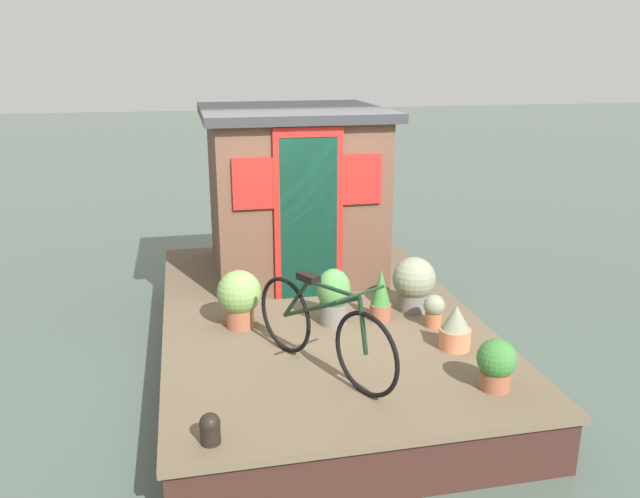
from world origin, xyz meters
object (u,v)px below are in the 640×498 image
Objects in this scene: potted_plant_lavender at (334,296)px; bicycle at (323,329)px; potted_plant_rosemary at (455,328)px; potted_plant_ivy at (414,282)px; potted_plant_sage at (496,363)px; mooring_bollard at (210,428)px; potted_plant_basil at (239,296)px; potted_plant_geranium at (434,310)px; houseboat_cabin at (293,190)px; potted_plant_succulent at (381,296)px.

bicycle is at bearing 161.59° from potted_plant_lavender.
potted_plant_ivy reaches higher than potted_plant_rosemary.
potted_plant_ivy reaches higher than potted_plant_sage.
mooring_bollard is (-0.28, 2.20, -0.10)m from potted_plant_sage.
potted_plant_lavender is (-0.10, -0.89, -0.03)m from potted_plant_basil.
potted_plant_rosemary reaches higher than potted_plant_geranium.
potted_plant_lavender is at bearing -35.43° from mooring_bollard.
potted_plant_basil is at bearing 91.77° from potted_plant_ivy.
potted_plant_lavender is (0.76, 0.92, 0.09)m from potted_plant_rosemary.
bicycle is at bearing -48.61° from mooring_bollard.
houseboat_cabin is at bearing 32.14° from potted_plant_ivy.
potted_plant_sage is at bearing -179.03° from potted_plant_geranium.
potted_plant_geranium is at bearing -106.86° from potted_plant_lavender.
potted_plant_succulent reaches higher than potted_plant_geranium.
potted_plant_sage is (-0.74, -0.01, 0.02)m from potted_plant_rosemary.
potted_plant_sage is at bearing -162.44° from potted_plant_succulent.
houseboat_cabin is at bearing -18.68° from mooring_bollard.
potted_plant_succulent reaches higher than potted_plant_sage.
houseboat_cabin is 3.73× the size of potted_plant_ivy.
potted_plant_ivy is 2.51× the size of mooring_bollard.
potted_plant_succulent is at bearing -44.52° from mooring_bollard.
potted_plant_lavender is 0.96m from potted_plant_geranium.
potted_plant_geranium is (-1.96, -1.01, -0.80)m from houseboat_cabin.
potted_plant_succulent is 1.64× the size of potted_plant_geranium.
houseboat_cabin is 3.77× the size of potted_plant_lavender.
bicycle is 1.41m from potted_plant_geranium.
potted_plant_sage is (-1.60, -1.83, -0.10)m from potted_plant_basil.
houseboat_cabin is 1.93m from potted_plant_ivy.
potted_plant_ivy reaches higher than potted_plant_succulent.
potted_plant_geranium is 2.65m from mooring_bollard.
potted_plant_lavender is 0.88m from potted_plant_ivy.
potted_plant_rosemary is at bearing -157.48° from houseboat_cabin.
potted_plant_sage is 2.22m from mooring_bollard.
potted_plant_basil is 0.90m from potted_plant_lavender.
potted_plant_succulent is (-0.02, -0.47, -0.03)m from potted_plant_lavender.
mooring_bollard is at bearing 168.71° from potted_plant_basil.
houseboat_cabin is at bearing -26.68° from potted_plant_basil.
potted_plant_ivy is (0.43, 0.05, 0.12)m from potted_plant_geranium.
potted_plant_sage is at bearing -178.84° from potted_plant_rosemary.
potted_plant_basil is 1.77× the size of potted_plant_geranium.
potted_plant_ivy is 2.89m from mooring_bollard.
potted_plant_rosemary is at bearing -129.62° from potted_plant_lavender.
houseboat_cabin reaches higher than potted_plant_lavender.
potted_plant_succulent is (1.48, 0.47, 0.03)m from potted_plant_sage.
potted_plant_sage is (-0.56, -1.25, -0.16)m from bicycle.
bicycle is at bearing 139.78° from potted_plant_succulent.
bicycle is 2.87× the size of potted_plant_succulent.
houseboat_cabin reaches higher than potted_plant_rosemary.
bicycle is 4.70× the size of potted_plant_geranium.
houseboat_cabin reaches higher than mooring_bollard.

